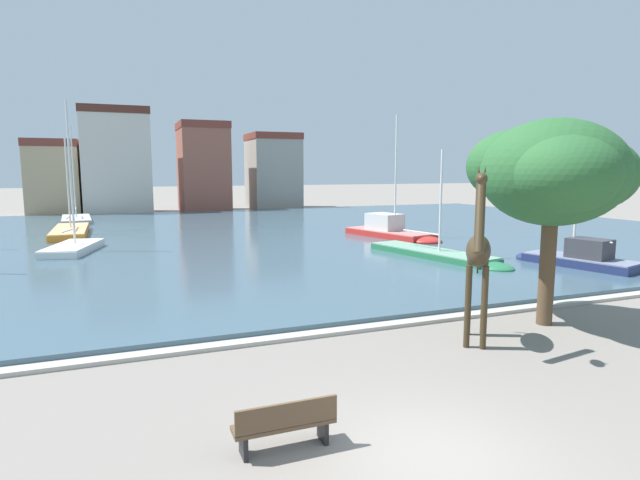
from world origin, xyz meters
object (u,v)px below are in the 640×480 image
Objects in this scene: sailboat_grey at (76,219)px; park_bench at (285,424)px; sailboat_navy at (573,260)px; sailboat_red at (394,233)px; sailboat_white at (76,248)px; shade_tree at (553,172)px; sailboat_orange at (71,232)px; sailboat_green at (442,257)px; giraffe_statue at (478,255)px.

sailboat_grey reaches higher than park_bench.
sailboat_red is at bearing 103.57° from sailboat_navy.
sailboat_white reaches higher than shade_tree.
sailboat_white is 4.77× the size of park_bench.
sailboat_orange is (0.40, -10.89, 0.06)m from sailboat_grey.
sailboat_grey reaches higher than sailboat_orange.
sailboat_grey reaches higher than sailboat_green.
giraffe_statue is 20.88m from sailboat_red.
sailboat_navy is at bearing 37.97° from shade_tree.
sailboat_red is at bearing -44.97° from sailboat_grey.
sailboat_red is at bearing -4.19° from sailboat_white.
sailboat_grey is 34.98m from sailboat_green.
sailboat_orange is at bearing 100.07° from park_bench.
sailboat_grey is 10.90m from sailboat_orange.
shade_tree is at bearing 12.66° from giraffe_statue.
park_bench is at bearing -157.35° from shade_tree.
sailboat_white is at bearing 101.51° from park_bench.
sailboat_red is 26.93m from park_bench.
sailboat_navy is 0.75× the size of sailboat_white.
shade_tree is at bearing 22.65° from park_bench.
sailboat_navy is at bearing -31.10° from sailboat_white.
sailboat_grey reaches higher than shade_tree.
sailboat_grey is 42.72m from shade_tree.
sailboat_grey is (-12.80, 40.08, -2.17)m from giraffe_statue.
sailboat_grey is 19.57m from sailboat_white.
sailboat_orange reaches higher than sailboat_green.
sailboat_red is 12.56m from sailboat_navy.
sailboat_orange is at bearing 118.79° from shade_tree.
sailboat_green is 0.98× the size of sailboat_orange.
sailboat_green is 20.34m from sailboat_white.
sailboat_navy is 0.70× the size of sailboat_orange.
sailboat_green is 1.05× the size of sailboat_white.
sailboat_navy is at bearing 31.75° from giraffe_statue.
sailboat_orange reaches higher than park_bench.
giraffe_statue is 0.56× the size of sailboat_grey.
sailboat_red is at bearing -26.08° from sailboat_orange.
sailboat_red reaches higher than giraffe_statue.
sailboat_red is at bearing 74.92° from shade_tree.
sailboat_red is 1.32× the size of shade_tree.
sailboat_green is (-4.77, 3.93, -0.21)m from sailboat_navy.
sailboat_grey is at bearing 93.83° from sailboat_white.
giraffe_statue reaches higher than park_bench.
park_bench is (5.79, -32.58, 0.09)m from sailboat_orange.
shade_tree is 3.53× the size of park_bench.
sailboat_red is 22.93m from sailboat_orange.
sailboat_red is 0.98× the size of sailboat_white.
giraffe_statue is 4.00m from shade_tree.
sailboat_red reaches higher than park_bench.
giraffe_statue is at bearing -66.97° from sailboat_orange.
sailboat_orange is 32.77m from shade_tree.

